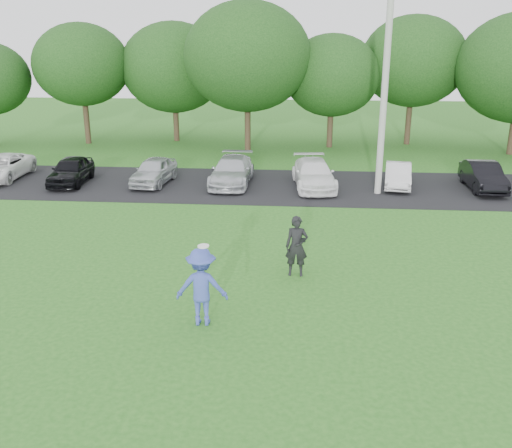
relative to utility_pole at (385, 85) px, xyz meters
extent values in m
plane|color=#25631C|center=(-4.70, -12.07, -4.69)|extent=(100.00, 100.00, 0.00)
cube|color=black|center=(-4.70, 0.93, -4.68)|extent=(32.00, 6.50, 0.03)
cylinder|color=#ACAAA6|center=(0.00, 0.00, 0.00)|extent=(0.28, 0.28, 9.38)
imported|color=#3E4EB0|center=(-5.69, -12.43, -3.72)|extent=(1.29, 0.79, 1.94)
cylinder|color=white|center=(-5.58, -12.65, -2.59)|extent=(0.27, 0.27, 0.04)
imported|color=black|center=(-3.46, -9.30, -3.80)|extent=(0.66, 0.44, 1.79)
cube|color=black|center=(-3.28, -9.48, -3.54)|extent=(0.14, 0.10, 0.10)
imported|color=white|center=(-17.86, 1.13, -4.08)|extent=(2.06, 4.23, 1.16)
imported|color=black|center=(-14.17, 0.58, -4.04)|extent=(1.71, 3.74, 1.24)
imported|color=#B5B8BD|center=(-10.28, 0.85, -4.05)|extent=(1.77, 3.70, 1.22)
imported|color=silver|center=(-6.62, 1.04, -4.03)|extent=(1.86, 4.37, 1.26)
imported|color=white|center=(-2.82, 0.79, -4.04)|extent=(2.21, 4.44, 1.24)
imported|color=silver|center=(1.04, 1.22, -4.13)|extent=(1.58, 3.38, 1.07)
imported|color=black|center=(4.79, 1.04, -4.05)|extent=(1.31, 3.73, 1.23)
cylinder|color=#38281C|center=(-17.20, 10.93, -3.34)|extent=(0.36, 0.36, 2.70)
ellipsoid|color=#214C19|center=(-17.20, 10.93, 0.24)|extent=(5.94, 5.94, 5.05)
cylinder|color=#38281C|center=(-11.70, 12.33, -3.59)|extent=(0.36, 0.36, 2.20)
ellipsoid|color=#214C19|center=(-11.70, 12.33, 0.01)|extent=(6.68, 6.68, 5.68)
cylinder|color=#38281C|center=(-6.70, 9.53, -3.34)|extent=(0.36, 0.36, 2.70)
ellipsoid|color=#214C19|center=(-6.70, 9.53, 0.79)|extent=(7.42, 7.42, 6.31)
cylinder|color=#38281C|center=(-1.70, 10.93, -3.59)|extent=(0.36, 0.36, 2.20)
ellipsoid|color=#214C19|center=(-1.70, 10.93, -0.33)|extent=(5.76, 5.76, 4.90)
cylinder|color=#38281C|center=(3.30, 12.33, -3.34)|extent=(0.36, 0.36, 2.70)
ellipsoid|color=#214C19|center=(3.30, 12.33, 0.45)|extent=(6.50, 6.50, 5.53)
cylinder|color=#38281C|center=(8.80, 9.53, -3.59)|extent=(0.36, 0.36, 2.20)
camera|label=1|loc=(-3.36, -24.75, 2.02)|focal=40.00mm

